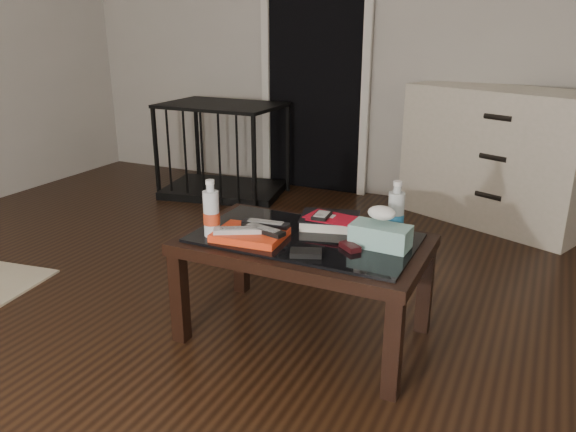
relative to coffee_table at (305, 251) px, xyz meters
The scene contains 17 objects.
ground 0.68m from the coffee_table, 146.65° to the right, with size 5.00×5.00×0.00m, color black.
doorway 2.41m from the coffee_table, 111.77° to the left, with size 0.90×0.08×2.07m.
coffee_table is the anchor object (origin of this frame).
dresser 2.00m from the coffee_table, 73.85° to the left, with size 1.30×0.93×0.90m.
pet_crate 2.23m from the coffee_table, 130.39° to the left, with size 1.00×0.77×0.71m.
magazines 0.24m from the coffee_table, 149.86° to the right, with size 0.28×0.21×0.03m, color red.
remote_silver 0.29m from the coffee_table, 147.20° to the right, with size 0.20×0.05×0.02m, color silver.
remote_black_front 0.20m from the coffee_table, 145.34° to the right, with size 0.20×0.05×0.02m, color black.
remote_black_back 0.20m from the coffee_table, 169.27° to the right, with size 0.20×0.05×0.02m, color black.
textbook 0.19m from the coffee_table, 73.65° to the left, with size 0.25×0.20×0.05m, color black.
dvd_mailers 0.19m from the coffee_table, 70.73° to the left, with size 0.19×0.14×0.01m, color #AD0B1F.
ipod 0.17m from the coffee_table, 76.24° to the left, with size 0.06×0.10×0.02m, color black.
flip_phone 0.23m from the coffee_table, 13.78° to the right, with size 0.09×0.05×0.02m, color black.
wallet 0.21m from the coffee_table, 65.02° to the right, with size 0.12×0.07×0.02m, color black.
water_bottle_left 0.43m from the coffee_table, 156.68° to the right, with size 0.07×0.07×0.24m, color silver.
water_bottle_right 0.41m from the coffee_table, 24.32° to the left, with size 0.07×0.07×0.24m, color silver.
tissue_box 0.33m from the coffee_table, ahead, with size 0.23×0.12×0.09m, color teal.
Camera 1 is at (1.32, -1.68, 1.30)m, focal length 35.00 mm.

